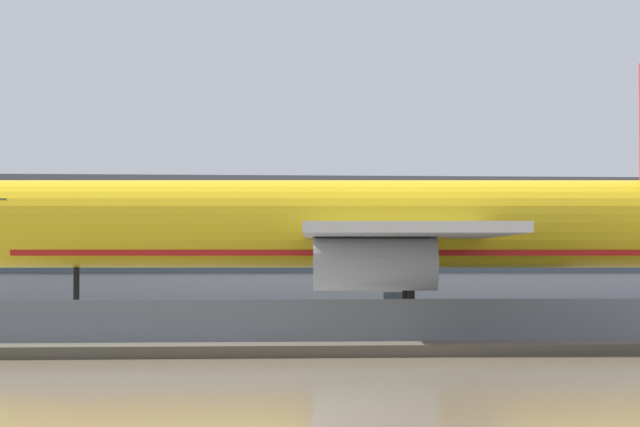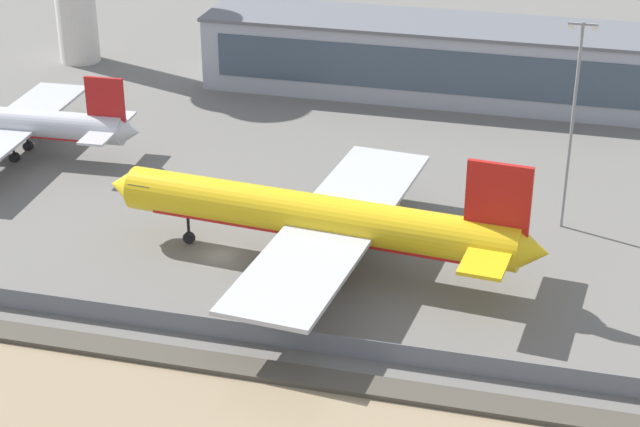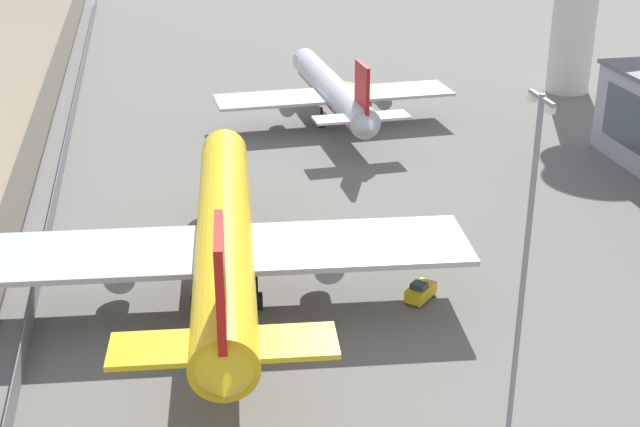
# 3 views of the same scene
# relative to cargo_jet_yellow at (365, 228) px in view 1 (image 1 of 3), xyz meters

# --- Properties ---
(ground_plane) EXTENTS (500.00, 500.00, 0.00)m
(ground_plane) POSITION_rel_cargo_jet_yellow_xyz_m (-11.45, -0.53, -5.73)
(ground_plane) COLOR #66635E
(shoreline_seawall) EXTENTS (320.00, 3.00, 0.50)m
(shoreline_seawall) POSITION_rel_cargo_jet_yellow_xyz_m (-11.45, -21.03, -5.48)
(shoreline_seawall) COLOR #474238
(shoreline_seawall) RESTS_ON ground
(perimeter_fence) EXTENTS (280.00, 0.10, 2.21)m
(perimeter_fence) POSITION_rel_cargo_jet_yellow_xyz_m (-11.45, -16.53, -4.63)
(perimeter_fence) COLOR slate
(perimeter_fence) RESTS_ON ground
(cargo_jet_yellow) EXTENTS (49.83, 42.77, 15.01)m
(cargo_jet_yellow) POSITION_rel_cargo_jet_yellow_xyz_m (0.00, 0.00, 0.00)
(cargo_jet_yellow) COLOR yellow
(cargo_jet_yellow) RESTS_ON ground
(baggage_tug) EXTENTS (3.40, 3.39, 1.80)m
(baggage_tug) POSITION_rel_cargo_jet_yellow_xyz_m (3.89, 16.75, -4.93)
(baggage_tug) COLOR yellow
(baggage_tug) RESTS_ON ground
(terminal_building) EXTENTS (71.99, 15.10, 11.46)m
(terminal_building) POSITION_rel_cargo_jet_yellow_xyz_m (3.07, 58.45, 0.01)
(terminal_building) COLOR #9EA3AD
(terminal_building) RESTS_ON ground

